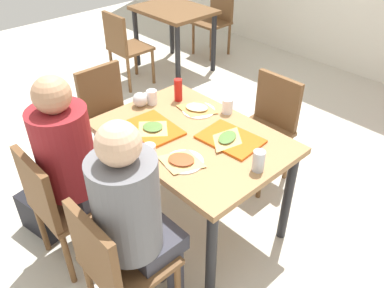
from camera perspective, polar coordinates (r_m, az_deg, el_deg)
ground_plane at (r=2.89m, az=-0.00°, el=-11.09°), size 10.00×10.00×0.02m
main_table at (r=2.46m, az=-0.00°, el=-0.45°), size 1.17×0.82×0.74m
chair_near_left at (r=2.43m, az=-18.88°, el=-7.92°), size 0.40×0.40×0.84m
chair_near_right at (r=2.05m, az=-11.12°, el=-16.44°), size 0.40×0.40×0.84m
chair_far_side at (r=3.05m, az=10.96°, el=3.12°), size 0.40×0.40×0.84m
chair_left_end at (r=3.21m, az=-11.96°, el=4.66°), size 0.40×0.40×0.84m
person_in_red at (r=2.32m, az=-16.99°, el=-1.94°), size 0.32×0.42×1.25m
person_in_brown_jacket at (r=1.91m, az=-8.45°, el=-9.74°), size 0.32×0.42×1.25m
tray_red_near at (r=2.45m, az=-5.72°, el=2.26°), size 0.38×0.29×0.02m
tray_red_far at (r=2.36m, az=5.59°, el=0.73°), size 0.38×0.29×0.02m
paper_plate_center at (r=2.64m, az=0.97°, el=4.91°), size 0.22×0.22×0.01m
paper_plate_near_edge at (r=2.17m, az=-1.17°, el=-2.58°), size 0.22×0.22×0.01m
pizza_slice_a at (r=2.43m, az=-5.73°, el=2.42°), size 0.20×0.19×0.02m
pizza_slice_b at (r=2.33m, az=5.16°, el=0.88°), size 0.20×0.25×0.02m
pizza_slice_c at (r=2.64m, az=0.71°, el=5.28°), size 0.27×0.25×0.02m
pizza_slice_d at (r=2.16m, az=-1.57°, el=-2.37°), size 0.27×0.25×0.02m
plastic_cup_a at (r=2.61m, az=5.17°, el=5.52°), size 0.07×0.07×0.10m
plastic_cup_b at (r=2.17m, az=-6.18°, el=-1.25°), size 0.07×0.07×0.10m
plastic_cup_c at (r=2.72m, az=-5.84°, el=6.80°), size 0.07×0.07×0.10m
soda_can at (r=2.11m, az=9.67°, el=-2.43°), size 0.07×0.07×0.12m
condiment_bottle at (r=2.74m, az=-2.02°, el=7.86°), size 0.06×0.06×0.16m
foil_bundle at (r=2.70m, az=-7.60°, el=6.43°), size 0.10×0.10×0.10m
handbag at (r=2.91m, az=-21.02°, el=-9.53°), size 0.34×0.22×0.28m
background_table at (r=4.89m, az=-2.66°, el=17.72°), size 0.90×0.70×0.74m
background_chair_near at (r=4.52m, az=-9.88°, el=14.06°), size 0.40×0.40×0.84m
background_chair_far at (r=5.42m, az=3.55°, el=18.02°), size 0.40×0.40×0.84m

